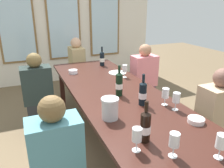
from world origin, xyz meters
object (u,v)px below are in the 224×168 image
Objects in this scene: dining_table at (115,96)px; wine_bottle_2 at (119,84)px; tasting_bowl_0 at (196,120)px; tasting_bowl_1 at (73,72)px; seated_person_3 at (215,123)px; seated_person_0 at (38,96)px; metal_pitcher at (110,108)px; wine_glass_4 at (125,69)px; wine_glass_3 at (221,143)px; wine_bottle_0 at (102,58)px; seated_person_2 at (58,167)px; seated_person_4 at (77,69)px; seated_person_1 at (144,81)px; wine_bottle_3 at (143,93)px; wine_glass_2 at (137,136)px; wine_glass_5 at (165,94)px; white_plate_0 at (118,73)px; wine_bottle_1 at (145,126)px; wine_glass_1 at (176,99)px; wine_glass_0 at (174,140)px.

wine_bottle_2 reaches higher than dining_table.
tasting_bowl_1 is (-0.63, 1.78, 0.01)m from tasting_bowl_0.
seated_person_3 reaches higher than dining_table.
tasting_bowl_1 is at bearing 15.36° from seated_person_0.
metal_pitcher is at bearing -123.08° from wine_bottle_2.
wine_glass_3 is at bearing -95.44° from wine_glass_4.
seated_person_2 reaches higher than wine_bottle_0.
wine_bottle_2 is at bearing 144.06° from seated_person_3.
wine_bottle_0 is at bearing -70.52° from seated_person_4.
wine_glass_3 is at bearing -83.71° from dining_table.
metal_pitcher is 0.89m from wine_glass_3.
metal_pitcher is 0.17× the size of seated_person_1.
wine_bottle_3 reaches higher than wine_bottle_0.
wine_glass_3 is 1.00× the size of wine_glass_4.
dining_table is at bearing -102.67° from wine_bottle_0.
seated_person_1 is 1.00× the size of seated_person_3.
wine_glass_5 is at bearing 41.18° from wine_glass_2.
wine_bottle_0 is 1.76× the size of wine_glass_2.
wine_bottle_0 is 1.55m from wine_bottle_3.
white_plate_0 is 1.35m from metal_pitcher.
wine_bottle_1 is 1.09m from seated_person_3.
wine_glass_4 is 0.94m from wine_glass_5.
seated_person_2 is (-0.79, -0.63, -0.34)m from wine_bottle_2.
wine_glass_1 is 1.00× the size of wine_glass_3.
wine_glass_0 is 0.29m from wine_glass_3.
white_plate_0 is (0.31, 0.62, 0.07)m from dining_table.
seated_person_0 is at bearing 175.78° from white_plate_0.
white_plate_0 is 0.23× the size of seated_person_2.
wine_glass_5 is at bearing -60.76° from dining_table.
wine_glass_2 is 0.81m from wine_glass_5.
seated_person_2 is at bearing -141.32° from wine_bottle_2.
seated_person_0 is at bearing 138.82° from dining_table.
wine_glass_2 is (-0.19, 0.15, -0.00)m from wine_glass_0.
tasting_bowl_1 is 0.11× the size of seated_person_3.
seated_person_3 is at bearing 16.75° from wine_glass_2.
white_plate_0 is 0.76× the size of wine_bottle_2.
wine_glass_2 is at bearing -107.55° from wine_bottle_2.
seated_person_3 is 2.65m from seated_person_4.
tasting_bowl_0 is at bearing 6.81° from wine_bottle_1.
wine_bottle_3 is at bearing 74.31° from wine_glass_0.
tasting_bowl_0 is 0.13× the size of seated_person_4.
wine_glass_4 reaches higher than dining_table.
seated_person_3 is at bearing 27.52° from wine_glass_0.
dining_table is 22.95× the size of tasting_bowl_1.
seated_person_1 reaches higher than dining_table.
tasting_bowl_0 is 1.18m from seated_person_2.
wine_bottle_3 is 0.28× the size of seated_person_0.
dining_table is 1.03m from wine_bottle_1.
wine_glass_1 is at bearing -78.31° from wine_glass_5.
wine_glass_2 is (-0.65, -0.14, 0.10)m from tasting_bowl_0.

